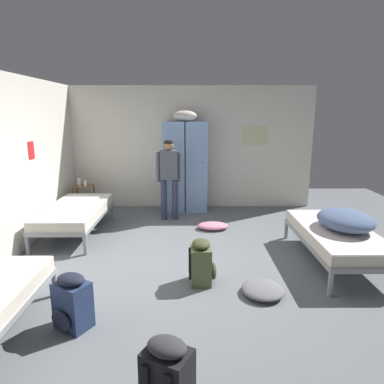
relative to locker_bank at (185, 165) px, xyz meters
The scene contains 15 objects.
ground_plane 2.89m from the locker_bank, 87.36° to the right, with size 9.59×9.59×0.00m, color slate.
room_backdrop 1.84m from the locker_bank, 133.48° to the right, with size 5.18×6.05×2.58m.
locker_bank is the anchor object (origin of this frame).
shelf_unit 2.20m from the locker_bank, behind, with size 0.38×0.30×0.57m.
bed_right 3.42m from the locker_bank, 51.40° to the right, with size 0.90×1.90×0.49m.
bed_left_rear 2.43m from the locker_bank, 141.80° to the right, with size 0.90×1.90×0.49m.
bedding_heap 3.47m from the locker_bank, 50.50° to the right, with size 0.71×0.87×0.26m.
person_traveler 0.73m from the locker_bank, 114.52° to the right, with size 0.49×0.20×1.54m.
water_bottle 2.21m from the locker_bank, behind, with size 0.07×0.07×0.20m.
lotion_bottle 2.07m from the locker_bank, behind, with size 0.06×0.06×0.16m.
backpack_navy 4.31m from the locker_bank, 104.05° to the right, with size 0.40×0.41×0.55m.
backpack_black 5.12m from the locker_bank, 90.60° to the right, with size 0.40×0.41×0.55m.
backpack_olive 3.31m from the locker_bank, 85.76° to the right, with size 0.34×0.33×0.55m.
clothes_pile_pink 1.63m from the locker_bank, 67.96° to the right, with size 0.54×0.38×0.12m.
clothes_pile_grey 3.75m from the locker_bank, 75.19° to the right, with size 0.48×0.51×0.11m.
Camera 1 is at (-0.03, -4.38, 2.03)m, focal length 32.23 mm.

